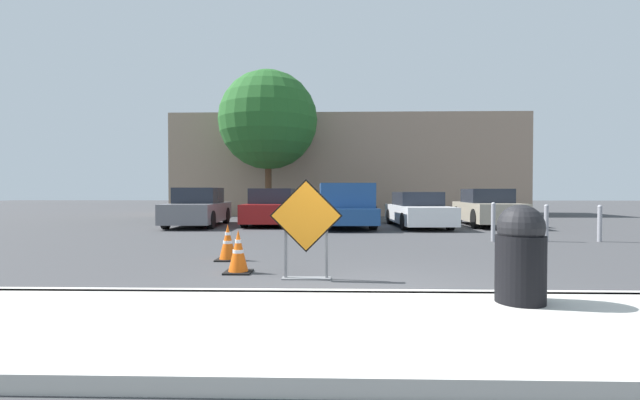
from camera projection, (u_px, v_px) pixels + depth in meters
The scene contains 17 objects.
ground_plane at pixel (344, 229), 15.14m from camera, with size 96.00×96.00×0.00m, color #3D3D3F.
sidewalk_strip at pixel (380, 329), 3.94m from camera, with size 26.67×2.42×0.14m.
curb_lip at pixel (368, 297), 5.15m from camera, with size 26.67×0.20×0.14m.
road_closed_sign at pixel (306, 224), 6.47m from camera, with size 1.11×0.20×1.52m.
traffic_cone_nearest at pixel (238, 252), 7.01m from camera, with size 0.44×0.44×0.71m.
traffic_cone_second at pixel (228, 243), 8.29m from camera, with size 0.44×0.44×0.70m.
parked_car_nearest at pixel (198, 208), 16.54m from camera, with size 1.96×4.34×1.48m.
parked_car_second at pixel (273, 208), 17.01m from camera, with size 1.96×4.02×1.45m.
pickup_truck at pixel (344, 207), 16.14m from camera, with size 2.26×5.64×1.62m.
parked_car_third at pixel (417, 210), 16.20m from camera, with size 1.93×4.67×1.32m.
parked_car_fourth at pixel (487, 208), 16.64m from camera, with size 2.00×4.30×1.44m.
trash_bin at pixel (520, 253), 4.60m from camera, with size 0.52×0.52×1.06m.
bollard_nearest at pixel (493, 221), 11.42m from camera, with size 0.12×0.12×1.05m.
bollard_second at pixel (546, 222), 11.38m from camera, with size 0.12×0.12×1.00m.
bollard_third at pixel (600, 222), 11.35m from camera, with size 0.12×0.12×0.98m.
building_facade_backdrop at pixel (347, 167), 25.35m from camera, with size 19.50×5.00×5.59m.
street_tree_behind_lot at pixel (268, 120), 20.64m from camera, with size 4.75×4.75×7.16m.
Camera 1 is at (-0.45, -5.14, 1.34)m, focal length 24.00 mm.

